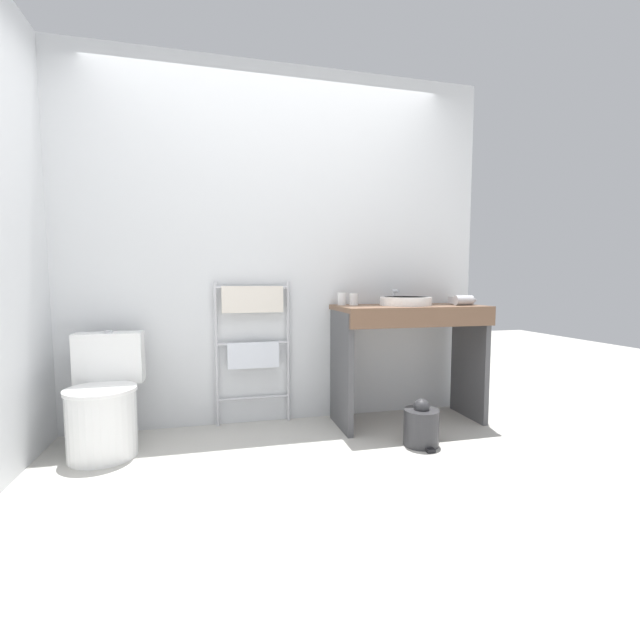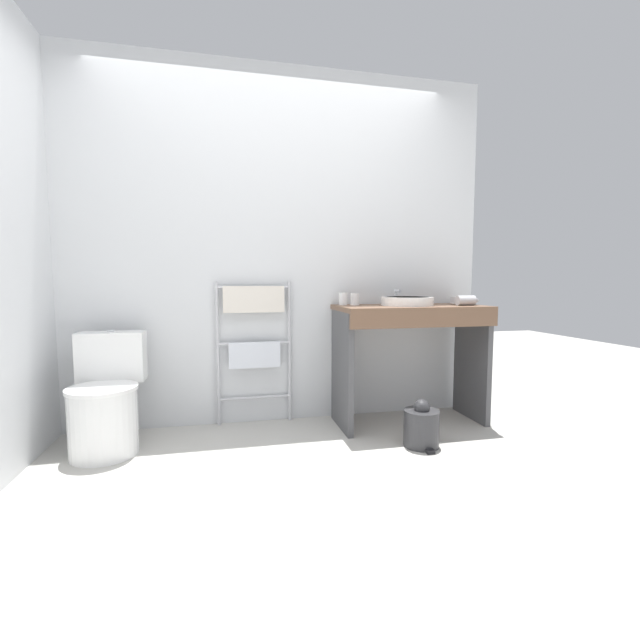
{
  "view_description": "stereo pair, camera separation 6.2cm",
  "coord_description": "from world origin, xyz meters",
  "px_view_note": "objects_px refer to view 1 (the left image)",
  "views": [
    {
      "loc": [
        -0.44,
        -1.9,
        1.04
      ],
      "look_at": [
        0.22,
        0.78,
        0.8
      ],
      "focal_mm": 24.0,
      "sensor_mm": 36.0,
      "label": 1
    },
    {
      "loc": [
        -0.38,
        -1.91,
        1.04
      ],
      "look_at": [
        0.22,
        0.78,
        0.8
      ],
      "focal_mm": 24.0,
      "sensor_mm": 36.0,
      "label": 2
    }
  ],
  "objects_px": {
    "toilet": "(104,404)",
    "trash_bin": "(421,426)",
    "sink_basin": "(406,301)",
    "cup_near_edge": "(354,299)",
    "cup_near_wall": "(342,299)",
    "towel_radiator": "(253,331)",
    "hair_dryer": "(463,300)"
  },
  "relations": [
    {
      "from": "cup_near_edge",
      "to": "trash_bin",
      "type": "relative_size",
      "value": 0.29
    },
    {
      "from": "hair_dryer",
      "to": "trash_bin",
      "type": "xyz_separation_m",
      "value": [
        -0.51,
        -0.36,
        -0.78
      ]
    },
    {
      "from": "cup_near_wall",
      "to": "trash_bin",
      "type": "relative_size",
      "value": 0.3
    },
    {
      "from": "sink_basin",
      "to": "trash_bin",
      "type": "height_order",
      "value": "sink_basin"
    },
    {
      "from": "toilet",
      "to": "cup_near_wall",
      "type": "bearing_deg",
      "value": 8.93
    },
    {
      "from": "towel_radiator",
      "to": "trash_bin",
      "type": "bearing_deg",
      "value": -33.83
    },
    {
      "from": "toilet",
      "to": "cup_near_wall",
      "type": "height_order",
      "value": "cup_near_wall"
    },
    {
      "from": "hair_dryer",
      "to": "trash_bin",
      "type": "relative_size",
      "value": 0.6
    },
    {
      "from": "cup_near_wall",
      "to": "sink_basin",
      "type": "bearing_deg",
      "value": -19.7
    },
    {
      "from": "cup_near_wall",
      "to": "cup_near_edge",
      "type": "distance_m",
      "value": 0.09
    },
    {
      "from": "cup_near_edge",
      "to": "hair_dryer",
      "type": "relative_size",
      "value": 0.49
    },
    {
      "from": "towel_radiator",
      "to": "cup_near_edge",
      "type": "distance_m",
      "value": 0.77
    },
    {
      "from": "sink_basin",
      "to": "trash_bin",
      "type": "bearing_deg",
      "value": -101.19
    },
    {
      "from": "toilet",
      "to": "hair_dryer",
      "type": "relative_size",
      "value": 4.03
    },
    {
      "from": "sink_basin",
      "to": "cup_near_edge",
      "type": "relative_size",
      "value": 4.23
    },
    {
      "from": "toilet",
      "to": "trash_bin",
      "type": "xyz_separation_m",
      "value": [
        1.93,
        -0.36,
        -0.17
      ]
    },
    {
      "from": "cup_near_edge",
      "to": "sink_basin",
      "type": "bearing_deg",
      "value": -16.63
    },
    {
      "from": "toilet",
      "to": "sink_basin",
      "type": "height_order",
      "value": "sink_basin"
    },
    {
      "from": "sink_basin",
      "to": "hair_dryer",
      "type": "distance_m",
      "value": 0.43
    },
    {
      "from": "trash_bin",
      "to": "sink_basin",
      "type": "bearing_deg",
      "value": 78.81
    },
    {
      "from": "cup_near_edge",
      "to": "trash_bin",
      "type": "height_order",
      "value": "cup_near_edge"
    },
    {
      "from": "cup_near_edge",
      "to": "hair_dryer",
      "type": "height_order",
      "value": "cup_near_edge"
    },
    {
      "from": "sink_basin",
      "to": "trash_bin",
      "type": "xyz_separation_m",
      "value": [
        -0.09,
        -0.45,
        -0.78
      ]
    },
    {
      "from": "sink_basin",
      "to": "cup_near_wall",
      "type": "relative_size",
      "value": 4.07
    },
    {
      "from": "sink_basin",
      "to": "cup_near_wall",
      "type": "xyz_separation_m",
      "value": [
        -0.44,
        0.16,
        0.01
      ]
    },
    {
      "from": "towel_radiator",
      "to": "toilet",
      "type": "bearing_deg",
      "value": -161.52
    },
    {
      "from": "cup_near_wall",
      "to": "cup_near_edge",
      "type": "relative_size",
      "value": 1.04
    },
    {
      "from": "hair_dryer",
      "to": "trash_bin",
      "type": "height_order",
      "value": "hair_dryer"
    },
    {
      "from": "hair_dryer",
      "to": "cup_near_wall",
      "type": "bearing_deg",
      "value": 164.19
    },
    {
      "from": "toilet",
      "to": "trash_bin",
      "type": "height_order",
      "value": "toilet"
    },
    {
      "from": "cup_near_wall",
      "to": "hair_dryer",
      "type": "relative_size",
      "value": 0.51
    },
    {
      "from": "towel_radiator",
      "to": "cup_near_edge",
      "type": "height_order",
      "value": "towel_radiator"
    }
  ]
}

